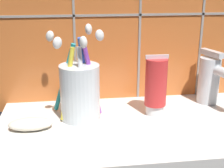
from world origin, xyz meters
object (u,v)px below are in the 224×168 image
at_px(toothbrush_cup, 80,90).
at_px(soap_bar, 31,124).
at_px(toothpaste_tube, 156,86).
at_px(sink_faucet, 212,78).

distance_m(toothbrush_cup, soap_bar, 0.11).
bearing_deg(toothpaste_tube, soap_bar, -171.67).
height_order(sink_faucet, soap_bar, sink_faucet).
relative_size(sink_faucet, soap_bar, 1.52).
xyz_separation_m(toothpaste_tube, sink_faucet, (0.14, 0.04, -0.00)).
relative_size(toothbrush_cup, sink_faucet, 1.49).
distance_m(toothbrush_cup, toothpaste_tube, 0.15).
bearing_deg(sink_faucet, toothpaste_tube, -90.86).
xyz_separation_m(toothbrush_cup, toothpaste_tube, (0.15, -0.00, 0.00)).
distance_m(toothbrush_cup, sink_faucet, 0.29).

